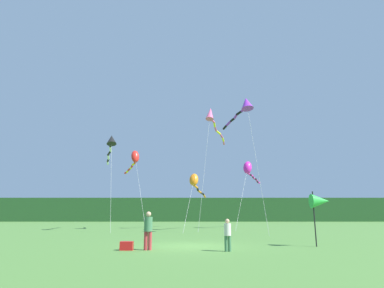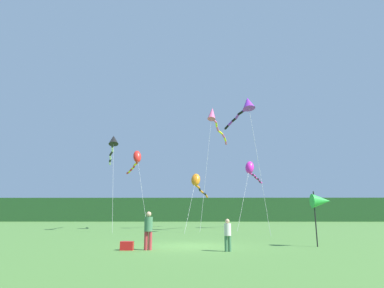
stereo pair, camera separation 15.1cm
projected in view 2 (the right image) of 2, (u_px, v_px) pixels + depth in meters
ground_plane at (191, 246)px, 15.78m from camera, size 120.00×120.00×0.00m
distant_treeline at (194, 210)px, 60.23m from camera, size 108.00×2.47×4.33m
person_adult at (148, 228)px, 14.26m from camera, size 0.36×0.36×1.66m
person_child at (228, 233)px, 13.70m from camera, size 0.30×0.30×1.35m
cooler_box at (127, 246)px, 14.08m from camera, size 0.56×0.31×0.37m
banner_flag_pole at (321, 201)px, 15.88m from camera, size 0.90×0.70×2.65m
kite_black at (113, 144)px, 30.67m from camera, size 2.65×7.65×8.90m
kite_rainbow at (214, 118)px, 33.38m from camera, size 3.37×8.81×12.39m
kite_red at (136, 159)px, 32.49m from camera, size 3.55×7.07×7.86m
kite_purple at (246, 105)px, 26.95m from camera, size 2.58×5.96×11.18m
kite_magenta at (250, 169)px, 34.43m from camera, size 4.10×8.04×7.18m
kite_orange at (197, 182)px, 30.99m from camera, size 2.24×8.66×5.45m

